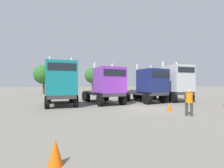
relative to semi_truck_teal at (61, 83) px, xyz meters
name	(u,v)px	position (x,y,z in m)	size (l,w,h in m)	color
ground	(146,108)	(6.17, -3.66, -1.98)	(200.00, 200.00, 0.00)	slate
semi_truck_teal	(61,83)	(0.00, 0.00, 0.00)	(2.81, 5.97, 4.40)	#333338
semi_truck_purple	(106,85)	(4.14, 0.01, -0.17)	(2.88, 6.42, 4.04)	#333338
semi_truck_navy	(148,85)	(8.59, -0.44, -0.20)	(3.19, 6.07, 4.00)	#333338
semi_truck_silver	(174,83)	(11.98, -0.56, 0.05)	(2.82, 6.04, 4.50)	#333338
visitor_in_hivis	(189,100)	(6.86, -7.28, -1.04)	(0.56, 0.56, 1.62)	#333333
traffic_cone_near	(169,107)	(6.85, -5.58, -1.69)	(0.36, 0.36, 0.58)	#F2590C
traffic_cone_mid	(55,152)	(-0.97, -10.60, -1.66)	(0.36, 0.36, 0.65)	#F2590C
oak_far_left	(44,75)	(-1.74, 18.26, 1.70)	(3.64, 3.64, 5.52)	#4C3823
oak_far_centre	(93,76)	(7.50, 17.61, 1.66)	(3.20, 3.20, 5.26)	#4C3823
oak_far_right	(104,77)	(10.72, 20.02, 1.39)	(3.42, 3.42, 5.10)	#4C3823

